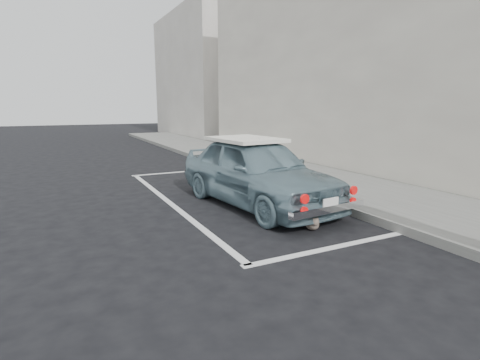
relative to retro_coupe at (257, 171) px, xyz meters
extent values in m
plane|color=black|center=(-0.65, -2.07, -0.70)|extent=(80.00, 80.00, 0.00)
cube|color=slate|center=(2.55, -0.07, -0.63)|extent=(2.80, 40.00, 0.15)
cube|color=#BEB5A7|center=(5.70, 1.93, 2.80)|extent=(3.50, 18.00, 7.00)
cube|color=black|center=(4.01, 1.93, 0.70)|extent=(0.10, 16.00, 2.40)
cube|color=#132CA2|center=(4.01, 3.13, 3.90)|extent=(0.10, 2.00, 1.60)
cube|color=white|center=(4.01, 5.53, 3.90)|extent=(0.10, 2.00, 1.60)
cube|color=red|center=(4.01, 7.93, 3.90)|extent=(0.10, 2.00, 1.60)
cube|color=#B6AFA5|center=(5.70, 17.93, 3.30)|extent=(3.50, 10.00, 8.00)
cube|color=silver|center=(-0.15, -2.57, -0.70)|extent=(3.00, 0.12, 0.01)
cube|color=silver|center=(-0.15, 4.43, -0.70)|extent=(3.00, 0.12, 0.01)
cube|color=silver|center=(-1.55, 0.93, -0.70)|extent=(0.12, 7.00, 0.01)
imported|color=slate|center=(0.00, 0.00, -0.01)|extent=(2.05, 4.22, 1.39)
cube|color=white|center=(-0.04, 0.41, 0.62)|extent=(1.30, 1.66, 0.07)
cube|color=silver|center=(0.21, -1.98, -0.32)|extent=(1.56, 0.28, 0.12)
cube|color=white|center=(0.21, -2.02, -0.22)|extent=(0.33, 0.05, 0.17)
cylinder|color=red|center=(-0.33, -2.06, -0.08)|extent=(0.15, 0.06, 0.15)
cylinder|color=red|center=(0.75, -1.95, -0.08)|extent=(0.15, 0.06, 0.15)
cylinder|color=red|center=(-0.33, -2.06, -0.26)|extent=(0.12, 0.05, 0.12)
cylinder|color=red|center=(0.75, -1.95, -0.26)|extent=(0.12, 0.05, 0.12)
ellipsoid|color=#716456|center=(0.04, -1.78, -0.59)|extent=(0.32, 0.40, 0.21)
sphere|color=#716456|center=(-0.01, -1.93, -0.52)|extent=(0.13, 0.13, 0.13)
cone|color=#716456|center=(-0.04, -1.92, -0.45)|extent=(0.04, 0.04, 0.05)
cone|color=#716456|center=(0.02, -1.94, -0.45)|extent=(0.04, 0.04, 0.05)
cylinder|color=#716456|center=(0.14, -1.64, -0.66)|extent=(0.05, 0.23, 0.03)
camera|label=1|loc=(-3.66, -6.49, 1.29)|focal=28.00mm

